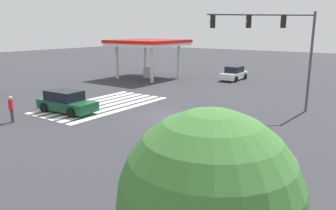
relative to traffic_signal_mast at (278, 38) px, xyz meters
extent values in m
plane|color=#333338|center=(5.56, -5.56, -5.41)|extent=(145.78, 145.78, 0.00)
cube|color=silver|center=(5.56, -14.52, -5.40)|extent=(10.60, 0.60, 0.01)
cube|color=silver|center=(5.56, -13.57, -5.40)|extent=(10.60, 0.60, 0.01)
cube|color=silver|center=(5.56, -12.62, -5.40)|extent=(10.60, 0.60, 0.01)
cube|color=silver|center=(5.56, -11.67, -5.40)|extent=(10.60, 0.60, 0.01)
cube|color=silver|center=(5.56, -10.72, -5.40)|extent=(10.60, 0.60, 0.01)
cube|color=silver|center=(5.56, -9.77, -5.40)|extent=(10.60, 0.60, 0.01)
cylinder|color=#47474C|center=(-1.87, 1.87, -1.78)|extent=(0.18, 0.18, 7.26)
cylinder|color=#47474C|center=(0.91, -0.91, 1.60)|extent=(5.64, 5.64, 0.12)
cube|color=black|center=(-0.20, 0.20, 1.13)|extent=(0.40, 0.40, 0.84)
sphere|color=red|center=(-0.09, 0.09, 1.13)|extent=(0.16, 0.16, 0.16)
cube|color=black|center=(1.60, -1.60, 1.13)|extent=(0.40, 0.40, 0.84)
sphere|color=gold|center=(1.71, -1.71, 1.13)|extent=(0.16, 0.16, 0.16)
cube|color=black|center=(3.41, -3.41, 1.13)|extent=(0.40, 0.40, 0.84)
sphere|color=green|center=(3.52, -3.52, 1.13)|extent=(0.16, 0.16, 0.16)
cube|color=silver|center=(-12.96, -9.06, -4.85)|extent=(4.38, 1.78, 0.73)
cube|color=black|center=(-13.05, -9.06, -4.12)|extent=(2.22, 1.60, 0.73)
cylinder|color=black|center=(-11.61, -8.15, -5.06)|extent=(0.69, 0.22, 0.69)
cylinder|color=black|center=(-11.60, -9.96, -5.06)|extent=(0.69, 0.22, 0.69)
cylinder|color=black|center=(-14.32, -8.17, -5.06)|extent=(0.69, 0.22, 0.69)
cylinder|color=black|center=(-14.31, -9.97, -5.06)|extent=(0.69, 0.22, 0.69)
cube|color=#144728|center=(8.74, -12.52, -4.86)|extent=(2.21, 4.74, 0.70)
cube|color=black|center=(8.75, -12.78, -4.15)|extent=(1.88, 2.76, 0.72)
cylinder|color=black|center=(7.67, -11.16, -5.05)|extent=(0.27, 0.73, 0.72)
cylinder|color=black|center=(9.60, -11.02, -5.05)|extent=(0.27, 0.73, 0.72)
cylinder|color=black|center=(7.87, -14.02, -5.05)|extent=(0.27, 0.73, 0.72)
cylinder|color=black|center=(9.80, -13.88, -5.05)|extent=(0.27, 0.73, 0.72)
cube|color=silver|center=(-8.31, -18.58, -1.21)|extent=(7.84, 7.84, 0.35)
cube|color=red|center=(-8.31, -18.58, -0.86)|extent=(8.00, 8.00, 0.36)
cube|color=#B2B2B7|center=(-8.31, -18.58, -4.76)|extent=(0.70, 1.10, 1.30)
cylinder|color=silver|center=(-11.06, -21.32, -3.40)|extent=(0.36, 0.36, 4.02)
cylinder|color=silver|center=(-5.57, -21.32, -3.40)|extent=(0.36, 0.36, 4.02)
cylinder|color=silver|center=(-11.06, -15.84, -3.40)|extent=(0.36, 0.36, 4.02)
cylinder|color=silver|center=(-5.57, -15.84, -3.40)|extent=(0.36, 0.36, 4.02)
cylinder|color=#38383D|center=(12.55, -13.28, -4.98)|extent=(0.14, 0.14, 0.86)
cylinder|color=#38383D|center=(12.67, -13.17, -4.98)|extent=(0.14, 0.14, 0.86)
cube|color=#B22328|center=(12.61, -13.23, -4.20)|extent=(0.41, 0.41, 0.68)
sphere|color=beige|center=(12.61, -13.23, -3.74)|extent=(0.23, 0.23, 0.23)
sphere|color=#3D7533|center=(18.99, 4.97, -2.20)|extent=(3.22, 3.22, 3.22)
cylinder|color=red|center=(12.39, 1.89, -5.06)|extent=(0.22, 0.22, 0.70)
sphere|color=red|center=(12.39, 1.89, -4.65)|extent=(0.20, 0.20, 0.20)
camera|label=1|loc=(23.59, 7.39, 0.69)|focal=35.00mm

